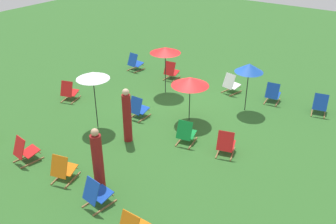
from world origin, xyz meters
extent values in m
plane|color=#2D6026|center=(0.00, 0.00, 0.00)|extent=(40.00, 40.00, 0.00)
cube|color=olive|center=(4.06, 1.71, 0.02)|extent=(0.27, 0.73, 0.04)
cube|color=olive|center=(4.48, 1.85, 0.02)|extent=(0.27, 0.73, 0.04)
cube|color=red|center=(4.30, 1.69, 0.27)|extent=(0.59, 0.56, 0.13)
cube|color=red|center=(4.21, 1.97, 0.55)|extent=(0.53, 0.38, 0.57)
cylinder|color=olive|center=(4.36, 1.50, 0.20)|extent=(0.43, 0.16, 0.03)
cube|color=olive|center=(-2.65, 1.56, 0.02)|extent=(0.24, 0.74, 0.04)
cube|color=olive|center=(-2.23, 1.68, 0.02)|extent=(0.24, 0.74, 0.04)
cube|color=red|center=(-2.41, 1.52, 0.27)|extent=(0.58, 0.55, 0.13)
cube|color=red|center=(-2.49, 1.81, 0.55)|extent=(0.53, 0.37, 0.57)
cylinder|color=olive|center=(-2.36, 1.33, 0.20)|extent=(0.43, 0.15, 0.03)
cube|color=olive|center=(1.95, 5.34, 0.02)|extent=(0.14, 0.76, 0.04)
cube|color=olive|center=(2.39, 5.28, 0.02)|extent=(0.14, 0.76, 0.04)
cube|color=red|center=(2.16, 5.21, 0.27)|extent=(0.53, 0.49, 0.13)
cube|color=red|center=(2.20, 5.51, 0.55)|extent=(0.51, 0.31, 0.57)
cylinder|color=olive|center=(2.13, 5.01, 0.20)|extent=(0.44, 0.09, 0.03)
cube|color=olive|center=(-1.11, 5.50, 0.02)|extent=(0.13, 0.76, 0.04)
cube|color=olive|center=(-0.67, 5.45, 0.02)|extent=(0.13, 0.76, 0.04)
cube|color=#1947B7|center=(-0.90, 5.37, 0.27)|extent=(0.53, 0.49, 0.13)
cube|color=#1947B7|center=(-0.87, 5.67, 0.55)|extent=(0.51, 0.30, 0.57)
cylinder|color=olive|center=(-0.93, 5.17, 0.20)|extent=(0.44, 0.08, 0.03)
cube|color=olive|center=(-4.25, -2.70, 0.02)|extent=(0.19, 0.75, 0.04)
cube|color=olive|center=(-3.82, -2.61, 0.02)|extent=(0.19, 0.75, 0.04)
cube|color=#1947B7|center=(-4.01, -2.75, 0.27)|extent=(0.56, 0.52, 0.13)
cube|color=#1947B7|center=(-4.08, -2.46, 0.55)|extent=(0.52, 0.34, 0.57)
cylinder|color=olive|center=(-3.97, -2.95, 0.20)|extent=(0.44, 0.12, 0.03)
cube|color=olive|center=(-1.34, 1.73, 0.02)|extent=(0.18, 0.75, 0.04)
cube|color=olive|center=(-0.91, 1.82, 0.02)|extent=(0.18, 0.75, 0.04)
cube|color=#148C38|center=(-1.11, 1.68, 0.27)|extent=(0.55, 0.52, 0.13)
cube|color=#148C38|center=(-1.16, 1.97, 0.55)|extent=(0.52, 0.33, 0.57)
cylinder|color=olive|center=(-1.07, 1.48, 0.20)|extent=(0.44, 0.11, 0.03)
cylinder|color=olive|center=(-2.36, 5.53, 0.20)|extent=(0.44, 0.03, 0.03)
cube|color=olive|center=(3.97, -2.13, 0.02)|extent=(0.11, 0.76, 0.04)
cube|color=olive|center=(4.41, -2.18, 0.02)|extent=(0.11, 0.76, 0.04)
cube|color=#1947B7|center=(4.18, -2.25, 0.27)|extent=(0.52, 0.48, 0.13)
cube|color=#1947B7|center=(4.21, -1.96, 0.55)|extent=(0.50, 0.29, 0.57)
cylinder|color=olive|center=(4.16, -2.45, 0.20)|extent=(0.44, 0.07, 0.03)
cube|color=olive|center=(-2.51, -2.62, 0.02)|extent=(0.13, 0.76, 0.04)
cube|color=olive|center=(-2.07, -2.56, 0.02)|extent=(0.13, 0.76, 0.04)
cube|color=#1947B7|center=(-2.28, -2.69, 0.27)|extent=(0.53, 0.49, 0.13)
cube|color=#1947B7|center=(-2.32, -2.39, 0.55)|extent=(0.51, 0.31, 0.57)
cylinder|color=olive|center=(-2.25, -2.89, 0.20)|extent=(0.44, 0.08, 0.03)
cube|color=olive|center=(-0.80, -2.43, 0.02)|extent=(0.22, 0.75, 0.04)
cube|color=olive|center=(-0.38, -2.54, 0.02)|extent=(0.22, 0.75, 0.04)
cube|color=white|center=(-0.61, -2.58, 0.27)|extent=(0.57, 0.53, 0.13)
cube|color=white|center=(-0.54, -2.29, 0.55)|extent=(0.52, 0.35, 0.57)
cylinder|color=olive|center=(-0.66, -2.78, 0.20)|extent=(0.43, 0.13, 0.03)
cube|color=olive|center=(0.93, 1.34, 0.02)|extent=(0.04, 0.76, 0.04)
cube|color=olive|center=(1.37, 1.34, 0.02)|extent=(0.04, 0.76, 0.04)
cube|color=#1947B7|center=(1.15, 1.24, 0.27)|extent=(0.48, 0.43, 0.13)
cube|color=#1947B7|center=(1.15, 1.54, 0.55)|extent=(0.48, 0.25, 0.57)
cylinder|color=olive|center=(1.15, 1.04, 0.20)|extent=(0.44, 0.03, 0.03)
cube|color=olive|center=(1.99, -2.26, 0.02)|extent=(0.10, 0.76, 0.04)
cube|color=olive|center=(2.43, -2.23, 0.02)|extent=(0.10, 0.76, 0.04)
cube|color=red|center=(2.22, -2.34, 0.27)|extent=(0.52, 0.47, 0.13)
cube|color=red|center=(2.20, -2.05, 0.55)|extent=(0.50, 0.29, 0.57)
cylinder|color=olive|center=(2.24, -2.54, 0.20)|extent=(0.44, 0.07, 0.03)
cube|color=olive|center=(0.38, 5.21, 0.02)|extent=(0.22, 0.74, 0.04)
cube|color=olive|center=(0.81, 5.32, 0.02)|extent=(0.22, 0.74, 0.04)
cube|color=orange|center=(0.62, 5.17, 0.27)|extent=(0.57, 0.54, 0.13)
cube|color=orange|center=(0.54, 5.46, 0.55)|extent=(0.53, 0.36, 0.57)
cylinder|color=olive|center=(0.67, 4.98, 0.20)|extent=(0.43, 0.14, 0.03)
cylinder|color=black|center=(1.91, 2.68, 0.99)|extent=(0.03, 0.03, 1.99)
cone|color=white|center=(1.91, 2.68, 1.89)|extent=(1.09, 1.09, 0.23)
cylinder|color=black|center=(-1.71, -1.34, 0.90)|extent=(0.03, 0.03, 1.81)
cone|color=#194CB2|center=(-1.71, -1.34, 1.68)|extent=(1.02, 1.02, 0.31)
cylinder|color=black|center=(1.61, -0.91, 0.95)|extent=(0.03, 0.03, 1.90)
cone|color=red|center=(1.61, -0.91, 1.81)|extent=(1.22, 1.22, 0.22)
cylinder|color=black|center=(-0.42, 0.49, 0.81)|extent=(0.03, 0.03, 1.61)
cone|color=red|center=(-0.42, 0.49, 1.49)|extent=(1.30, 1.30, 0.30)
cylinder|color=maroon|center=(0.48, 2.75, 0.81)|extent=(0.36, 0.36, 1.62)
sphere|color=beige|center=(0.48, 2.75, 1.71)|extent=(0.21, 0.21, 0.21)
cylinder|color=maroon|center=(-0.46, 4.99, 0.82)|extent=(0.39, 0.39, 1.64)
sphere|color=tan|center=(-0.46, 4.99, 1.73)|extent=(0.20, 0.20, 0.20)
camera|label=1|loc=(-6.43, 10.36, 6.47)|focal=39.79mm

